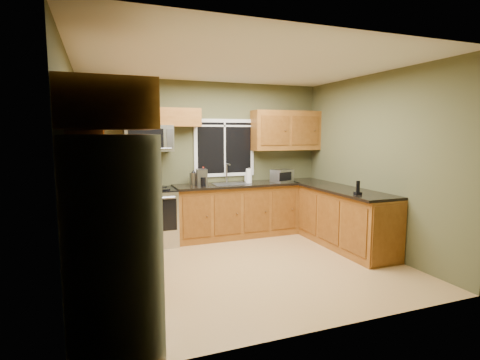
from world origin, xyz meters
TOP-DOWN VIEW (x-y plane):
  - floor at (0.00, 0.00)m, footprint 4.20×4.20m
  - ceiling at (0.00, 0.00)m, footprint 4.20×4.20m
  - back_wall at (0.00, 1.80)m, footprint 4.20×0.00m
  - front_wall at (0.00, -1.80)m, footprint 4.20×0.00m
  - left_wall at (-2.10, 0.00)m, footprint 0.00×3.60m
  - right_wall at (2.10, 0.00)m, footprint 0.00×3.60m
  - window at (0.30, 1.78)m, footprint 1.12×0.03m
  - base_cabinets_left at (-1.80, 0.48)m, footprint 0.60×2.65m
  - countertop_left at (-1.78, 0.48)m, footprint 0.65×2.65m
  - base_cabinets_back at (0.42, 1.50)m, footprint 2.17×0.60m
  - countertop_back at (0.42, 1.48)m, footprint 2.17×0.65m
  - base_cabinets_peninsula at (1.80, 0.54)m, footprint 0.60×2.52m
  - countertop_peninsula at (1.78, 0.55)m, footprint 0.65×2.50m
  - upper_cabinets_left at (-1.94, 0.48)m, footprint 0.33×2.65m
  - upper_cabinets_back_left at (-0.85, 1.64)m, footprint 1.30×0.33m
  - upper_cabinets_back_right at (1.45, 1.64)m, footprint 1.30×0.33m
  - upper_cabinet_over_fridge at (-1.74, -1.30)m, footprint 0.72×0.90m
  - refrigerator at (-1.74, -1.30)m, footprint 0.74×0.90m
  - range at (-1.05, 1.47)m, footprint 0.76×0.69m
  - microwave at (-1.05, 1.61)m, footprint 0.76×0.41m
  - sink at (0.30, 1.49)m, footprint 0.60×0.42m
  - toaster_oven at (1.26, 1.41)m, footprint 0.42×0.38m
  - coffee_maker at (-0.22, 1.43)m, footprint 0.19×0.24m
  - kettle at (-0.32, 1.58)m, footprint 0.17×0.17m
  - paper_towel_roll at (0.65, 1.48)m, footprint 0.11×0.11m
  - soap_bottle_a at (-0.15, 1.59)m, footprint 0.13×0.13m
  - soap_bottle_b at (0.70, 1.70)m, footprint 0.11×0.11m
  - cordless_phone at (1.62, -0.25)m, footprint 0.10×0.10m

SIDE VIEW (x-z plane):
  - floor at x=0.00m, z-range 0.00..0.00m
  - base_cabinets_peninsula at x=1.80m, z-range 0.00..0.90m
  - base_cabinets_left at x=-1.80m, z-range 0.00..0.90m
  - base_cabinets_back at x=0.42m, z-range 0.00..0.90m
  - range at x=-1.05m, z-range 0.00..0.94m
  - refrigerator at x=-1.74m, z-range 0.00..1.80m
  - countertop_left at x=-1.78m, z-range 0.90..0.94m
  - countertop_back at x=0.42m, z-range 0.90..0.94m
  - countertop_peninsula at x=1.78m, z-range 0.90..0.94m
  - sink at x=0.30m, z-range 0.77..1.13m
  - cordless_phone at x=1.62m, z-range 0.90..1.10m
  - soap_bottle_b at x=0.70m, z-range 0.94..1.13m
  - toaster_oven at x=1.26m, z-range 0.94..1.16m
  - kettle at x=-0.32m, z-range 0.93..1.18m
  - paper_towel_roll at x=0.65m, z-range 0.93..1.20m
  - coffee_maker at x=-0.22m, z-range 0.93..1.21m
  - soap_bottle_a at x=-0.15m, z-range 0.94..1.24m
  - back_wall at x=0.00m, z-range -0.75..3.45m
  - front_wall at x=0.00m, z-range -0.75..3.45m
  - left_wall at x=-2.10m, z-range -0.45..3.15m
  - right_wall at x=2.10m, z-range -0.45..3.15m
  - window at x=0.30m, z-range 1.04..2.06m
  - microwave at x=-1.05m, z-range 1.52..1.94m
  - upper_cabinets_left at x=-1.94m, z-range 1.50..2.22m
  - upper_cabinets_back_right at x=1.45m, z-range 1.50..2.22m
  - upper_cabinet_over_fridge at x=-1.74m, z-range 1.84..2.22m
  - upper_cabinets_back_left at x=-0.85m, z-range 1.92..2.22m
  - ceiling at x=0.00m, z-range 2.70..2.70m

